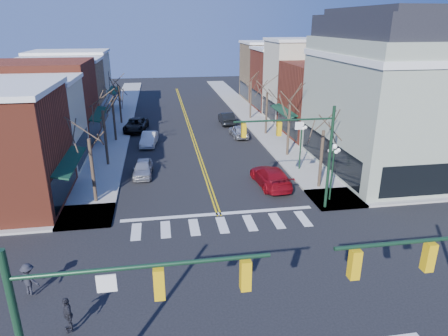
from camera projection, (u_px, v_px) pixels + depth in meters
name	position (u px, v px, depth m)	size (l,w,h in m)	color
ground	(242.00, 284.00, 19.72)	(160.00, 160.00, 0.00)	black
sidewalk_left	(106.00, 161.00, 36.89)	(3.50, 70.00, 0.15)	#9E9B93
sidewalk_right	(287.00, 152.00, 39.56)	(3.50, 70.00, 0.15)	#9E9B93
bldg_left_stucco_a	(19.00, 127.00, 34.14)	(10.00, 7.00, 7.50)	beige
bldg_left_brick_b	(43.00, 104.00, 41.38)	(10.00, 9.00, 8.50)	maroon
bldg_left_tan	(60.00, 94.00, 49.15)	(10.00, 7.50, 7.80)	#947752
bldg_left_stucco_b	(72.00, 83.00, 56.26)	(10.00, 8.00, 8.20)	beige
bldg_right_brick_a	(331.00, 100.00, 44.57)	(10.00, 8.50, 8.00)	maroon
bldg_right_stucco	(307.00, 81.00, 51.41)	(10.00, 7.00, 10.00)	beige
bldg_right_brick_b	(289.00, 80.00, 58.61)	(10.00, 8.00, 8.50)	maroon
bldg_right_tan	(274.00, 72.00, 65.94)	(10.00, 8.00, 9.00)	#947752
victorian_corner	(401.00, 92.00, 33.38)	(12.25, 14.25, 13.30)	#96A18B
traffic_mast_near_left	(95.00, 327.00, 10.40)	(6.60, 0.28, 7.20)	#14331E
traffic_mast_far_right	(304.00, 145.00, 25.80)	(6.60, 0.28, 7.20)	#14331E
lamppost_corner	(333.00, 163.00, 27.83)	(0.36, 0.36, 4.33)	#14331E
lamppost_midblock	(301.00, 138.00, 33.85)	(0.36, 0.36, 4.33)	#14331E
tree_left_a	(93.00, 172.00, 27.81)	(0.24, 0.24, 4.76)	#382B21
tree_left_b	(105.00, 139.00, 35.18)	(0.24, 0.24, 5.04)	#382B21
tree_left_c	(114.00, 121.00, 42.68)	(0.24, 0.24, 4.55)	#382B21
tree_left_d	(120.00, 105.00, 50.03)	(0.24, 0.24, 4.90)	#382B21
tree_right_a	(321.00, 160.00, 30.40)	(0.24, 0.24, 4.62)	#382B21
tree_right_b	(288.00, 130.00, 37.71)	(0.24, 0.24, 5.18)	#382B21
tree_right_c	(266.00, 114.00, 45.19)	(0.24, 0.24, 4.83)	#382B21
tree_right_d	(251.00, 100.00, 52.58)	(0.24, 0.24, 4.97)	#382B21
car_left_near	(143.00, 168.00, 33.45)	(1.57, 3.89, 1.33)	#ADADB2
car_left_mid	(149.00, 139.00, 41.74)	(1.44, 4.14, 1.36)	silver
car_left_far	(136.00, 125.00, 47.29)	(2.41, 5.23, 1.45)	black
car_right_near	(271.00, 176.00, 31.37)	(2.16, 5.30, 1.54)	maroon
car_right_mid	(239.00, 131.00, 44.80)	(1.63, 4.06, 1.38)	#BCBCC1
car_right_far	(227.00, 118.00, 50.53)	(1.58, 4.53, 1.49)	black
pedestrian_dark_a	(68.00, 314.00, 16.32)	(0.93, 0.39, 1.58)	black
pedestrian_dark_b	(29.00, 279.00, 18.51)	(1.04, 0.60, 1.61)	black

